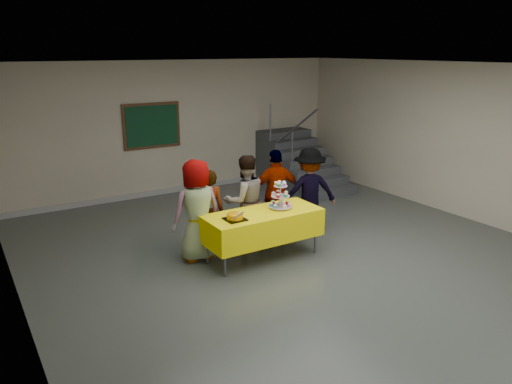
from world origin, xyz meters
The scene contains 11 objects.
room_shell centered at (0.00, 0.02, 2.13)m, with size 10.00×10.04×3.02m.
bake_table centered at (-0.48, 0.70, 0.56)m, with size 1.88×0.78×0.77m.
cupcake_stand centered at (-0.13, 0.73, 0.95)m, with size 0.38×0.38×0.44m.
bear_cake centered at (-1.03, 0.62, 0.83)m, with size 0.32×0.36×0.12m.
schoolchild_a centered at (-1.37, 1.21, 0.81)m, with size 0.79×0.52×1.62m, color slate.
schoolchild_b centered at (-1.08, 1.38, 0.70)m, with size 0.51×0.33×1.39m, color slate.
schoolchild_c centered at (-0.41, 1.36, 0.78)m, with size 0.76×0.59×1.55m, color slate.
schoolchild_d centered at (0.30, 1.48, 0.78)m, with size 0.91×0.38×1.55m, color slate.
schoolchild_e centered at (0.86, 1.25, 0.78)m, with size 1.01×0.58×1.56m, color slate.
staircase centered at (2.70, 4.13, 0.49)m, with size 1.30×2.40×2.04m.
noticeboard centered at (-0.66, 4.96, 1.60)m, with size 1.30×0.05×1.00m.
Camera 1 is at (-4.48, -5.55, 3.25)m, focal length 35.00 mm.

